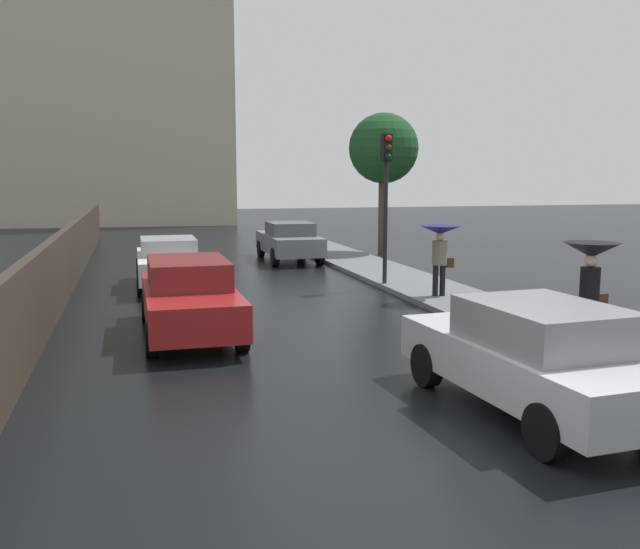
{
  "coord_description": "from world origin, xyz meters",
  "views": [
    {
      "loc": [
        -2.56,
        -6.54,
        3.09
      ],
      "look_at": [
        0.5,
        4.76,
        1.43
      ],
      "focal_mm": 38.81,
      "sensor_mm": 36.0,
      "label": 1
    }
  ],
  "objects_px": {
    "pedestrian_with_umbrella_far": "(440,240)",
    "traffic_light": "(386,180)",
    "street_tree_near": "(384,150)",
    "car_silver_behind_camera": "(535,356)",
    "car_white_near_kerb": "(169,261)",
    "car_grey_far_ahead": "(289,241)",
    "car_red_far_lane": "(189,296)",
    "pedestrian_with_umbrella_near": "(591,266)"
  },
  "relations": [
    {
      "from": "car_white_near_kerb",
      "to": "car_grey_far_ahead",
      "type": "height_order",
      "value": "car_grey_far_ahead"
    },
    {
      "from": "car_grey_far_ahead",
      "to": "street_tree_near",
      "type": "relative_size",
      "value": 0.81
    },
    {
      "from": "car_red_far_lane",
      "to": "street_tree_near",
      "type": "distance_m",
      "value": 15.44
    },
    {
      "from": "traffic_light",
      "to": "street_tree_near",
      "type": "bearing_deg",
      "value": 70.22
    },
    {
      "from": "car_grey_far_ahead",
      "to": "pedestrian_with_umbrella_far",
      "type": "relative_size",
      "value": 2.58
    },
    {
      "from": "car_red_far_lane",
      "to": "street_tree_near",
      "type": "xyz_separation_m",
      "value": [
        8.59,
        12.38,
        3.38
      ]
    },
    {
      "from": "car_grey_far_ahead",
      "to": "car_red_far_lane",
      "type": "distance_m",
      "value": 12.16
    },
    {
      "from": "car_silver_behind_camera",
      "to": "pedestrian_with_umbrella_far",
      "type": "relative_size",
      "value": 2.51
    },
    {
      "from": "car_grey_far_ahead",
      "to": "traffic_light",
      "type": "bearing_deg",
      "value": -79.36
    },
    {
      "from": "car_silver_behind_camera",
      "to": "pedestrian_with_umbrella_near",
      "type": "xyz_separation_m",
      "value": [
        2.36,
        2.11,
        0.84
      ]
    },
    {
      "from": "car_grey_far_ahead",
      "to": "pedestrian_with_umbrella_near",
      "type": "bearing_deg",
      "value": -82.14
    },
    {
      "from": "car_white_near_kerb",
      "to": "street_tree_near",
      "type": "xyz_separation_m",
      "value": [
        8.67,
        6.21,
        3.41
      ]
    },
    {
      "from": "car_white_near_kerb",
      "to": "car_red_far_lane",
      "type": "distance_m",
      "value": 6.17
    },
    {
      "from": "car_white_near_kerb",
      "to": "car_silver_behind_camera",
      "type": "distance_m",
      "value": 12.6
    },
    {
      "from": "car_white_near_kerb",
      "to": "pedestrian_with_umbrella_far",
      "type": "bearing_deg",
      "value": 147.88
    },
    {
      "from": "pedestrian_with_umbrella_far",
      "to": "street_tree_near",
      "type": "xyz_separation_m",
      "value": [
        2.28,
        10.25,
        2.62
      ]
    },
    {
      "from": "car_white_near_kerb",
      "to": "car_grey_far_ahead",
      "type": "bearing_deg",
      "value": -131.78
    },
    {
      "from": "car_white_near_kerb",
      "to": "pedestrian_with_umbrella_far",
      "type": "xyz_separation_m",
      "value": [
        6.39,
        -4.04,
        0.8
      ]
    },
    {
      "from": "pedestrian_with_umbrella_near",
      "to": "street_tree_near",
      "type": "relative_size",
      "value": 0.33
    },
    {
      "from": "car_silver_behind_camera",
      "to": "street_tree_near",
      "type": "relative_size",
      "value": 0.79
    },
    {
      "from": "pedestrian_with_umbrella_near",
      "to": "pedestrian_with_umbrella_far",
      "type": "height_order",
      "value": "pedestrian_with_umbrella_near"
    },
    {
      "from": "pedestrian_with_umbrella_near",
      "to": "traffic_light",
      "type": "bearing_deg",
      "value": 94.56
    },
    {
      "from": "pedestrian_with_umbrella_near",
      "to": "car_red_far_lane",
      "type": "bearing_deg",
      "value": 150.22
    },
    {
      "from": "pedestrian_with_umbrella_far",
      "to": "traffic_light",
      "type": "height_order",
      "value": "traffic_light"
    },
    {
      "from": "car_silver_behind_camera",
      "to": "street_tree_near",
      "type": "xyz_separation_m",
      "value": [
        4.57,
        18.13,
        3.38
      ]
    },
    {
      "from": "car_red_far_lane",
      "to": "pedestrian_with_umbrella_far",
      "type": "xyz_separation_m",
      "value": [
        6.31,
        2.13,
        0.76
      ]
    },
    {
      "from": "car_grey_far_ahead",
      "to": "street_tree_near",
      "type": "bearing_deg",
      "value": 15.83
    },
    {
      "from": "traffic_light",
      "to": "street_tree_near",
      "type": "xyz_separation_m",
      "value": [
        2.87,
        7.98,
        1.15
      ]
    },
    {
      "from": "car_silver_behind_camera",
      "to": "street_tree_near",
      "type": "bearing_deg",
      "value": 72.19
    },
    {
      "from": "street_tree_near",
      "to": "traffic_light",
      "type": "bearing_deg",
      "value": -109.78
    },
    {
      "from": "car_silver_behind_camera",
      "to": "pedestrian_with_umbrella_far",
      "type": "height_order",
      "value": "pedestrian_with_umbrella_far"
    },
    {
      "from": "traffic_light",
      "to": "street_tree_near",
      "type": "height_order",
      "value": "street_tree_near"
    },
    {
      "from": "pedestrian_with_umbrella_far",
      "to": "street_tree_near",
      "type": "distance_m",
      "value": 10.82
    },
    {
      "from": "car_silver_behind_camera",
      "to": "car_white_near_kerb",
      "type": "bearing_deg",
      "value": 105.32
    },
    {
      "from": "car_white_near_kerb",
      "to": "street_tree_near",
      "type": "bearing_deg",
      "value": -144.19
    },
    {
      "from": "car_white_near_kerb",
      "to": "car_red_far_lane",
      "type": "height_order",
      "value": "car_red_far_lane"
    },
    {
      "from": "car_grey_far_ahead",
      "to": "car_silver_behind_camera",
      "type": "xyz_separation_m",
      "value": [
        -0.51,
        -17.04,
        0.02
      ]
    },
    {
      "from": "car_white_near_kerb",
      "to": "traffic_light",
      "type": "height_order",
      "value": "traffic_light"
    },
    {
      "from": "pedestrian_with_umbrella_near",
      "to": "pedestrian_with_umbrella_far",
      "type": "relative_size",
      "value": 1.06
    },
    {
      "from": "pedestrian_with_umbrella_far",
      "to": "traffic_light",
      "type": "relative_size",
      "value": 0.43
    },
    {
      "from": "car_silver_behind_camera",
      "to": "pedestrian_with_umbrella_near",
      "type": "bearing_deg",
      "value": 38.22
    },
    {
      "from": "pedestrian_with_umbrella_near",
      "to": "traffic_light",
      "type": "distance_m",
      "value": 8.18
    }
  ]
}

